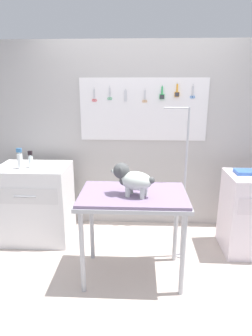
% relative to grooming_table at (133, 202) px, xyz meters
% --- Properties ---
extents(ground, '(4.40, 4.00, 0.04)m').
position_rel_grooming_table_xyz_m(ground, '(0.09, -0.14, -0.79)').
color(ground, '#C1B1A6').
extents(rear_wall_panel, '(4.00, 0.11, 2.30)m').
position_rel_grooming_table_xyz_m(rear_wall_panel, '(0.09, 1.14, 0.39)').
color(rear_wall_panel, '#B4AFAC').
rests_on(rear_wall_panel, ground).
extents(grooming_table, '(0.99, 0.64, 0.86)m').
position_rel_grooming_table_xyz_m(grooming_table, '(0.00, 0.00, 0.00)').
color(grooming_table, '#B7B7BC').
rests_on(grooming_table, ground).
extents(grooming_arm, '(0.29, 0.11, 1.60)m').
position_rel_grooming_table_xyz_m(grooming_arm, '(0.51, 0.34, -0.02)').
color(grooming_arm, '#B7B7BC').
rests_on(grooming_arm, ground).
extents(dog, '(0.39, 0.26, 0.29)m').
position_rel_grooming_table_xyz_m(dog, '(-0.01, -0.05, 0.24)').
color(dog, silver).
rests_on(dog, grooming_table).
extents(counter_left, '(0.80, 0.58, 0.91)m').
position_rel_grooming_table_xyz_m(counter_left, '(-1.16, 0.66, -0.31)').
color(counter_left, white).
rests_on(counter_left, ground).
extents(spray_bottle_short, '(0.06, 0.06, 0.23)m').
position_rel_grooming_table_xyz_m(spray_bottle_short, '(-1.26, 0.55, 0.24)').
color(spray_bottle_short, white).
rests_on(spray_bottle_short, counter_left).
extents(spray_bottle_tall, '(0.05, 0.05, 0.19)m').
position_rel_grooming_table_xyz_m(spray_bottle_tall, '(-1.16, 0.61, 0.22)').
color(spray_bottle_tall, white).
rests_on(spray_bottle_tall, counter_left).
extents(supply_tray, '(0.24, 0.18, 0.04)m').
position_rel_grooming_table_xyz_m(supply_tray, '(1.20, 0.55, 0.14)').
color(supply_tray, '#3A66BA').
rests_on(supply_tray, cabinet_right).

